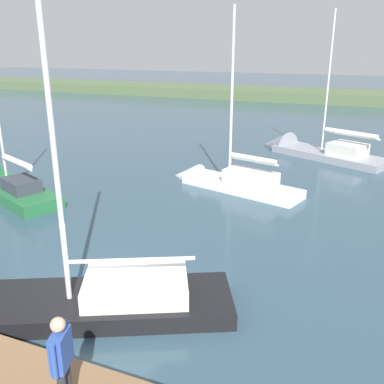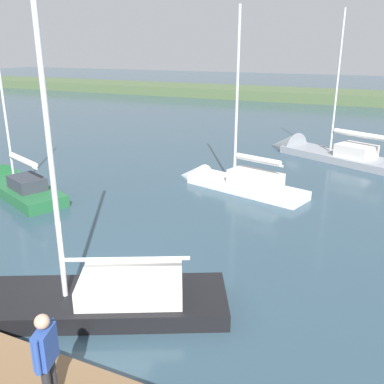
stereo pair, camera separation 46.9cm
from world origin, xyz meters
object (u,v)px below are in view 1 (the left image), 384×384
at_px(sailboat_behind_pier, 307,152).
at_px(person_on_dock, 62,358).
at_px(sailboat_far_right, 225,184).
at_px(sailboat_outer_mooring, 6,189).
at_px(sailboat_near_dock, 33,311).

xyz_separation_m(sailboat_behind_pier, person_on_dock, (0.52, 22.96, 1.69)).
distance_m(sailboat_far_right, sailboat_outer_mooring, 10.31).
bearing_deg(sailboat_outer_mooring, person_on_dock, 161.36).
height_order(sailboat_near_dock, person_on_dock, sailboat_near_dock).
distance_m(sailboat_behind_pier, person_on_dock, 23.03).
relative_size(sailboat_far_right, sailboat_outer_mooring, 1.07).
distance_m(sailboat_far_right, person_on_dock, 14.88).
distance_m(sailboat_near_dock, sailboat_behind_pier, 20.56).
relative_size(sailboat_far_right, sailboat_behind_pier, 0.94).
bearing_deg(sailboat_outer_mooring, sailboat_behind_pier, -109.47).
distance_m(sailboat_outer_mooring, person_on_dock, 15.11).
height_order(sailboat_far_right, sailboat_behind_pier, sailboat_behind_pier).
bearing_deg(sailboat_near_dock, sailboat_behind_pier, -127.20).
relative_size(sailboat_near_dock, sailboat_behind_pier, 0.95).
height_order(sailboat_near_dock, sailboat_behind_pier, sailboat_behind_pier).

